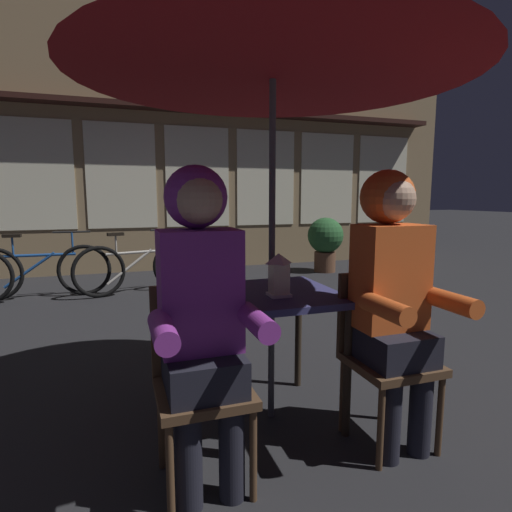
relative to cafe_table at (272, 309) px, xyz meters
The scene contains 12 objects.
ground_plane 0.64m from the cafe_table, ahead, with size 60.00×60.00×0.00m, color #232326.
cafe_table is the anchor object (origin of this frame).
patio_umbrella 1.42m from the cafe_table, ahead, with size 2.10×2.10×2.31m.
lantern 0.25m from the cafe_table, 91.53° to the right, with size 0.11×0.11×0.23m.
chair_left 0.62m from the cafe_table, 142.45° to the right, with size 0.40×0.40×0.87m.
chair_right 0.62m from the cafe_table, 37.55° to the right, with size 0.40×0.40×0.87m.
person_left_hooded 0.67m from the cafe_table, 138.43° to the right, with size 0.45×0.56×1.40m.
person_right_hooded 0.67m from the cafe_table, 41.57° to the right, with size 0.45×0.56×1.40m.
shopfront_building 5.95m from the cafe_table, 84.10° to the left, with size 10.00×0.93×6.20m.
bicycle_second 3.98m from the cafe_table, 116.05° to the left, with size 1.68×0.10×0.84m.
bicycle_third 3.52m from the cafe_table, 99.10° to the left, with size 1.65×0.42×0.84m.
potted_plant 4.79m from the cafe_table, 58.29° to the left, with size 0.60×0.60×0.92m.
Camera 1 is at (-0.80, -2.10, 1.27)m, focal length 28.88 mm.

